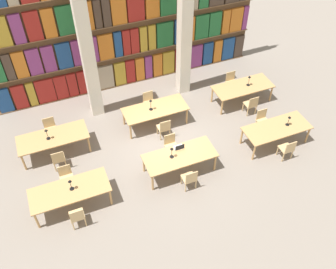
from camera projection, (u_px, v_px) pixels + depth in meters
The scene contains 29 objects.
ground_plane at pixel (167, 146), 13.41m from camera, with size 40.00×40.00×0.00m, color gray.
bookshelf_bank at pixel (127, 26), 14.24m from camera, with size 10.88×0.35×5.50m.
pillar_left at pixel (86, 45), 12.61m from camera, with size 0.45×0.45×6.00m.
pillar_center at pixel (185, 24), 13.58m from camera, with size 0.45×0.45×6.00m.
reading_table_0 at pixel (70, 191), 11.14m from camera, with size 2.37×0.99×0.76m.
chair_0 at pixel (77, 216), 10.80m from camera, with size 0.42×0.40×0.86m.
chair_1 at pixel (66, 177), 11.82m from camera, with size 0.42×0.40×0.86m.
desk_lamp_0 at pixel (70, 183), 10.93m from camera, with size 0.14×0.14×0.42m.
reading_table_1 at pixel (180, 157), 12.12m from camera, with size 2.37×0.99×0.76m.
chair_2 at pixel (190, 178), 11.77m from camera, with size 0.42×0.40×0.86m.
chair_3 at pixel (171, 145), 12.79m from camera, with size 0.42×0.40×0.86m.
desk_lamp_1 at pixel (172, 151), 11.81m from camera, with size 0.14×0.14×0.44m.
laptop at pixel (179, 147), 12.27m from camera, with size 0.32×0.22×0.21m.
reading_table_2 at pixel (277, 129), 13.04m from camera, with size 2.37×0.99×0.76m.
chair_4 at pixel (287, 149), 12.67m from camera, with size 0.42×0.40×0.86m.
chair_5 at pixel (262, 120), 13.70m from camera, with size 0.42×0.40×0.86m.
desk_lamp_2 at pixel (289, 119), 12.89m from camera, with size 0.14×0.14×0.40m.
reading_table_3 at pixel (53, 138), 12.71m from camera, with size 2.37×0.99×0.76m.
chair_6 at pixel (58, 159), 12.36m from camera, with size 0.42×0.40×0.86m.
chair_7 at pixel (50, 128), 13.38m from camera, with size 0.42×0.40×0.86m.
desk_lamp_3 at pixel (47, 132), 12.40m from camera, with size 0.14×0.14×0.44m.
reading_table_4 at pixel (155, 110), 13.75m from camera, with size 2.37×0.99×0.76m.
chair_8 at pixel (164, 128), 13.40m from camera, with size 0.42×0.40×0.86m.
chair_9 at pixel (149, 102), 14.43m from camera, with size 0.42×0.40×0.86m.
desk_lamp_4 at pixel (151, 103), 13.44m from camera, with size 0.14×0.14×0.47m.
reading_table_5 at pixel (243, 88), 14.68m from camera, with size 2.37×0.99×0.76m.
chair_10 at pixel (251, 104), 14.32m from camera, with size 0.42×0.40×0.86m.
chair_11 at pixel (231, 81), 15.34m from camera, with size 0.42×0.40×0.86m.
desk_lamp_5 at pixel (249, 79), 14.47m from camera, with size 0.14×0.14×0.44m.
Camera 1 is at (-3.42, -8.54, 9.77)m, focal length 40.00 mm.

